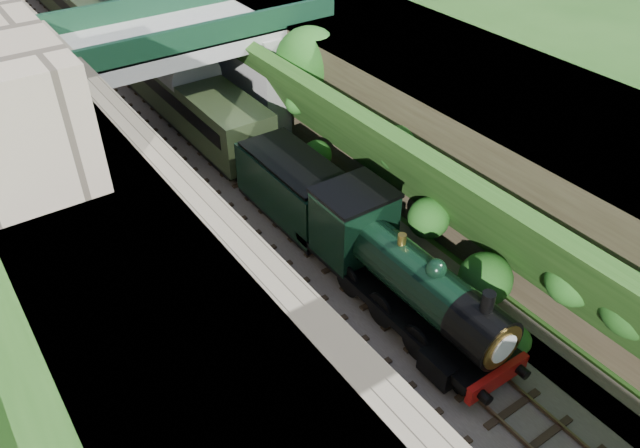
# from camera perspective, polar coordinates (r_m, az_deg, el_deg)

# --- Properties ---
(ground) EXTENTS (160.00, 160.00, 0.00)m
(ground) POSITION_cam_1_polar(r_m,az_deg,el_deg) (21.56, 16.33, -18.99)
(ground) COLOR #1E4714
(ground) RESTS_ON ground
(trackbed) EXTENTS (10.00, 90.00, 0.20)m
(trackbed) POSITION_cam_1_polar(r_m,az_deg,el_deg) (33.27, -9.84, 5.05)
(trackbed) COLOR #473F38
(trackbed) RESTS_ON ground
(retaining_wall) EXTENTS (1.00, 90.00, 7.00)m
(retaining_wall) POSITION_cam_1_polar(r_m,az_deg,el_deg) (30.13, -19.91, 7.18)
(retaining_wall) COLOR #756B56
(retaining_wall) RESTS_ON ground
(street_plateau_left) EXTENTS (6.00, 90.00, 7.00)m
(street_plateau_left) POSITION_cam_1_polar(r_m,az_deg,el_deg) (29.66, -26.22, 4.97)
(street_plateau_left) COLOR #262628
(street_plateau_left) RESTS_ON ground
(street_plateau_right) EXTENTS (8.00, 90.00, 6.25)m
(street_plateau_right) POSITION_cam_1_polar(r_m,az_deg,el_deg) (36.27, 3.49, 13.71)
(street_plateau_right) COLOR #262628
(street_plateau_right) RESTS_ON ground
(embankment_slope) EXTENTS (4.72, 90.00, 6.53)m
(embankment_slope) POSITION_cam_1_polar(r_m,az_deg,el_deg) (33.18, -1.61, 10.72)
(embankment_slope) COLOR #1E4714
(embankment_slope) RESTS_ON ground
(track_left) EXTENTS (2.50, 90.00, 0.20)m
(track_left) POSITION_cam_1_polar(r_m,az_deg,el_deg) (32.57, -13.00, 4.16)
(track_left) COLOR black
(track_left) RESTS_ON trackbed
(track_right) EXTENTS (2.50, 90.00, 0.20)m
(track_right) POSITION_cam_1_polar(r_m,az_deg,el_deg) (33.62, -8.04, 5.90)
(track_right) COLOR black
(track_right) RESTS_ON trackbed
(road_bridge) EXTENTS (16.00, 6.40, 7.25)m
(road_bridge) POSITION_cam_1_polar(r_m,az_deg,el_deg) (35.11, -12.13, 13.85)
(road_bridge) COLOR gray
(road_bridge) RESTS_ON ground
(tree) EXTENTS (3.60, 3.80, 6.60)m
(tree) POSITION_cam_1_polar(r_m,az_deg,el_deg) (33.40, -0.98, 14.51)
(tree) COLOR black
(tree) RESTS_ON ground
(locomotive) EXTENTS (3.10, 10.22, 3.83)m
(locomotive) POSITION_cam_1_polar(r_m,az_deg,el_deg) (23.50, 7.45, -4.65)
(locomotive) COLOR black
(locomotive) RESTS_ON trackbed
(tender) EXTENTS (2.70, 6.00, 3.05)m
(tender) POSITION_cam_1_polar(r_m,az_deg,el_deg) (28.29, -2.35, 3.05)
(tender) COLOR black
(tender) RESTS_ON trackbed
(coach_front) EXTENTS (2.90, 18.00, 3.70)m
(coach_front) POSITION_cam_1_polar(r_m,az_deg,el_deg) (38.06, -12.95, 12.23)
(coach_front) COLOR black
(coach_front) RESTS_ON trackbed
(coach_middle) EXTENTS (2.90, 18.00, 3.70)m
(coach_middle) POSITION_cam_1_polar(r_m,az_deg,el_deg) (55.01, -21.40, 18.37)
(coach_middle) COLOR black
(coach_middle) RESTS_ON trackbed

